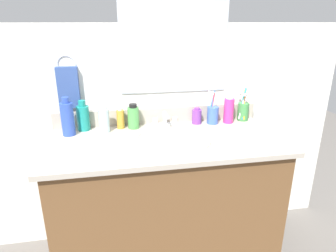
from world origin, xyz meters
The scene contains 18 objects.
vanity_cabinet centered at (0.00, 0.00, 0.37)m, with size 1.11×0.50×0.73m, color brown.
countertop centered at (0.00, 0.00, 0.74)m, with size 1.16×0.54×0.02m, color #B2A899.
backsplash centered at (0.00, 0.26, 0.80)m, with size 1.16×0.02×0.09m, color #B2A899.
back_wall centered at (0.00, 0.32, 0.65)m, with size 2.26×0.04×1.30m, color silver.
mirror_panel centered at (0.10, 0.30, 1.20)m, with size 0.60×0.01×0.56m, color #B2BCC6.
towel_ring centered at (-0.48, 0.30, 1.09)m, with size 0.10×0.10×0.01m, color silver.
hand_towel centered at (-0.48, 0.28, 0.97)m, with size 0.11×0.04×0.22m, color #334C8C.
sink_basin centered at (0.03, 0.00, 0.72)m, with size 0.39×0.39×0.11m.
faucet centered at (0.03, 0.20, 0.78)m, with size 0.16×0.10×0.08m.
bottle_toner_green centered at (-0.15, 0.20, 0.82)m, with size 0.06×0.06×0.14m.
bottle_shampoo_blue centered at (-0.48, 0.15, 0.84)m, with size 0.06×0.06×0.20m.
bottle_gel_clear centered at (-0.30, 0.16, 0.82)m, with size 0.06×0.06×0.14m.
bottle_soap_pink centered at (0.40, 0.19, 0.83)m, with size 0.06×0.06×0.17m.
bottle_mouthwash_teal centered at (-0.41, 0.22, 0.82)m, with size 0.07×0.07×0.16m.
bottle_cream_purple centered at (0.21, 0.21, 0.80)m, with size 0.05×0.05×0.09m.
bottle_oil_amber centered at (-0.21, 0.21, 0.81)m, with size 0.04×0.04×0.11m.
cup_green centered at (0.50, 0.22, 0.81)m, with size 0.07×0.09×0.20m.
cup_blue_plastic centered at (0.30, 0.19, 0.81)m, with size 0.06×0.07×0.19m.
Camera 1 is at (-0.24, -1.32, 1.30)m, focal length 31.28 mm.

